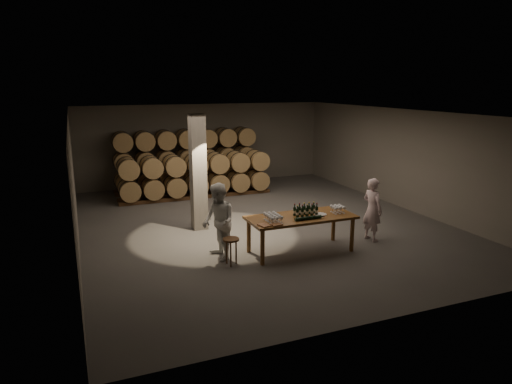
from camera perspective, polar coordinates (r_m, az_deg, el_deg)
name	(u,v)px	position (r m, az deg, el deg)	size (l,w,h in m)	color
room	(198,173)	(12.66, -7.24, 2.40)	(12.00, 12.00, 12.00)	#524F4D
tasting_table	(301,220)	(11.02, 5.64, -3.54)	(2.60, 1.10, 0.90)	brown
barrel_stack_back	(186,158)	(17.71, -8.70, 4.18)	(5.48, 0.95, 2.31)	#56341D
barrel_stack_front	(196,174)	(16.43, -7.53, 2.19)	(5.48, 0.95, 1.57)	#56341D
bottle_cluster	(306,211)	(11.05, 6.22, -2.37)	(0.59, 0.22, 0.30)	black
lying_bottles	(309,218)	(10.71, 6.58, -3.25)	(0.78, 0.08, 0.08)	black
glass_cluster_left	(273,216)	(10.50, 2.14, -3.01)	(0.31, 0.53, 0.18)	silver
glass_cluster_right	(338,207)	(11.38, 10.17, -1.89)	(0.31, 0.31, 0.19)	silver
plate	(321,214)	(11.17, 8.07, -2.77)	(0.29, 0.29, 0.02)	silver
notebook_near	(276,225)	(10.26, 2.56, -4.09)	(0.24, 0.19, 0.03)	brown
notebook_corner	(264,225)	(10.22, 1.04, -4.16)	(0.22, 0.28, 0.02)	brown
pen	(281,225)	(10.29, 3.18, -4.09)	(0.01, 0.01, 0.12)	black
stool	(231,243)	(10.29, -3.14, -6.42)	(0.37, 0.37, 0.62)	#56341D
person_man	(372,209)	(12.16, 14.34, -2.12)	(0.60, 0.40, 1.65)	silver
person_woman	(218,222)	(10.52, -4.71, -3.75)	(0.87, 0.68, 1.80)	white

